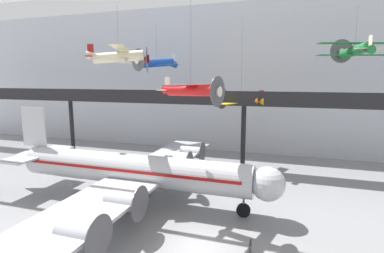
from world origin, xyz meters
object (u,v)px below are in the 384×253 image
Objects in this scene: airliner_silver_main at (131,170)px; suspended_plane_cream_biplane at (119,57)px; suspended_plane_green_biplane at (354,50)px; suspended_plane_red_highwing at (191,90)px; suspended_plane_yellow_lowwing at (241,100)px; info_sign_pedestal at (250,248)px; suspended_plane_blue_trainer at (157,63)px.

suspended_plane_cream_biplane reaches higher than airliner_silver_main.
suspended_plane_green_biplane is (25.99, 9.14, 0.73)m from suspended_plane_cream_biplane.
suspended_plane_cream_biplane is (-10.84, 6.09, 3.49)m from suspended_plane_red_highwing.
airliner_silver_main is 18.80m from suspended_plane_yellow_lowwing.
suspended_plane_cream_biplane is at bearing 129.75° from airliner_silver_main.
suspended_plane_red_highwing is 1.25× the size of suspended_plane_green_biplane.
suspended_plane_cream_biplane reaches higher than info_sign_pedestal.
suspended_plane_red_highwing is at bearing 148.53° from info_sign_pedestal.
suspended_plane_cream_biplane is 12.93m from suspended_plane_blue_trainer.
suspended_plane_cream_biplane is 0.95× the size of suspended_plane_blue_trainer.
suspended_plane_red_highwing is 1.15× the size of suspended_plane_blue_trainer.
suspended_plane_red_highwing is at bearing -12.59° from airliner_silver_main.
suspended_plane_yellow_lowwing is (8.88, 15.26, 6.45)m from airliner_silver_main.
suspended_plane_red_highwing is (-1.73, -16.89, 2.00)m from suspended_plane_yellow_lowwing.
suspended_plane_yellow_lowwing is at bearing 64.31° from suspended_plane_green_biplane.
suspended_plane_yellow_lowwing is 1.49× the size of suspended_plane_green_biplane.
suspended_plane_yellow_lowwing reaches higher than info_sign_pedestal.
suspended_plane_blue_trainer is at bearing 63.51° from suspended_plane_green_biplane.
suspended_plane_blue_trainer is (-27.14, 3.74, -0.82)m from suspended_plane_green_biplane.
suspended_plane_cream_biplane is 6.89× the size of info_sign_pedestal.
suspended_plane_cream_biplane is 24.75m from info_sign_pedestal.
suspended_plane_yellow_lowwing is 17.46m from suspended_plane_cream_biplane.
suspended_plane_green_biplane is at bearing 109.68° from suspended_plane_blue_trainer.
suspended_plane_blue_trainer reaches higher than info_sign_pedestal.
airliner_silver_main is at bearing 82.18° from suspended_plane_yellow_lowwing.
suspended_plane_yellow_lowwing is 1.19× the size of suspended_plane_red_highwing.
info_sign_pedestal is at bearing 65.40° from suspended_plane_blue_trainer.
suspended_plane_green_biplane is at bearing -164.66° from suspended_plane_yellow_lowwing.
info_sign_pedestal is at bearing 136.21° from suspended_plane_green_biplane.
airliner_silver_main is 11.19m from suspended_plane_red_highwing.
suspended_plane_green_biplane is (22.30, 13.61, 12.68)m from airliner_silver_main.
suspended_plane_green_biplane is (13.42, -1.66, 6.22)m from suspended_plane_yellow_lowwing.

